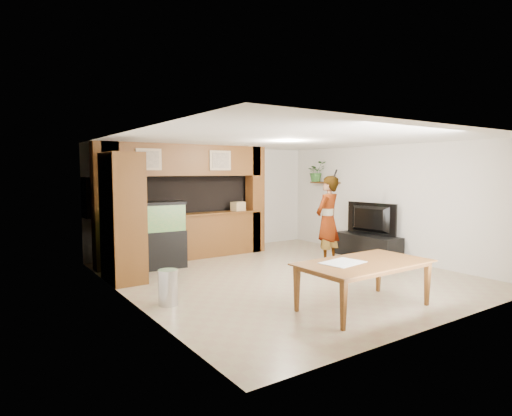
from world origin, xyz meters
TOP-DOWN VIEW (x-y plane):
  - floor at (0.00, 0.00)m, footprint 6.50×6.50m
  - ceiling at (0.00, 0.00)m, footprint 6.50×6.50m
  - wall_back at (0.00, 3.25)m, footprint 6.00×0.00m
  - wall_left at (-3.00, 0.00)m, footprint 0.00×6.50m
  - wall_right at (3.00, 0.00)m, footprint 0.00×6.50m
  - partition at (-0.95, 2.64)m, footprint 4.20×0.99m
  - wall_clock at (-2.97, 1.00)m, footprint 0.05×0.25m
  - wall_shelf at (2.85, 1.95)m, footprint 0.25×0.90m
  - pantry_cabinet at (-2.70, 1.33)m, footprint 0.59×0.96m
  - trash_can at (-2.58, -0.45)m, footprint 0.29×0.29m
  - aquarium at (-1.88, 1.95)m, footprint 1.25×0.47m
  - tv_stand at (2.65, 0.28)m, footprint 0.58×1.59m
  - television at (2.65, 0.28)m, footprint 0.32×1.30m
  - photo_frame at (2.85, 1.61)m, footprint 0.03×0.14m
  - potted_plant at (2.82, 2.27)m, footprint 0.55×0.50m
  - person at (1.41, 0.33)m, footprint 0.80×0.64m
  - microphone at (1.46, 0.17)m, footprint 0.04×0.11m
  - dining_table at (-0.28, -2.24)m, footprint 1.99×1.12m
  - newspaper_a at (-0.59, -2.08)m, footprint 0.66×0.53m
  - counter_box at (0.45, 2.45)m, footprint 0.37×0.29m

SIDE VIEW (x-z plane):
  - floor at x=0.00m, z-range 0.00..0.00m
  - tv_stand at x=2.65m, z-range 0.00..0.53m
  - trash_can at x=-2.58m, z-range 0.00..0.54m
  - dining_table at x=-0.28m, z-range 0.00..0.70m
  - aquarium at x=-1.88m, z-range -0.02..1.37m
  - newspaper_a at x=-0.59m, z-range 0.70..0.70m
  - television at x=2.65m, z-range 0.53..1.27m
  - person at x=1.41m, z-range 0.00..1.90m
  - counter_box at x=0.45m, z-range 1.04..1.26m
  - pantry_cabinet at x=-2.70m, z-range 0.00..2.34m
  - wall_back at x=0.00m, z-range -1.70..4.30m
  - wall_left at x=-3.00m, z-range -1.95..4.55m
  - wall_right at x=3.00m, z-range -1.95..4.55m
  - partition at x=-0.95m, z-range 0.01..2.61m
  - wall_shelf at x=2.85m, z-range 1.68..1.72m
  - photo_frame at x=2.85m, z-range 1.72..1.91m
  - wall_clock at x=-2.97m, z-range 1.77..2.02m
  - microphone at x=1.46m, z-range 1.87..2.04m
  - potted_plant at x=2.82m, z-range 1.72..2.26m
  - ceiling at x=0.00m, z-range 2.60..2.60m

